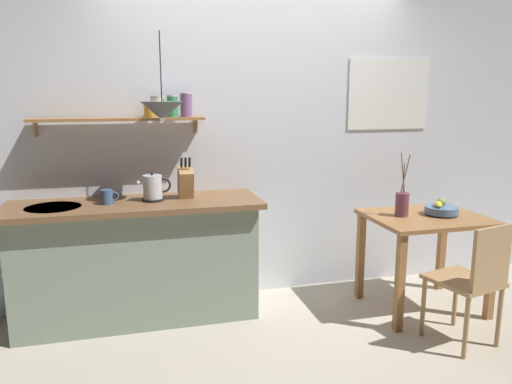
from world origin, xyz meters
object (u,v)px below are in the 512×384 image
Objects in this scene: fruit_bowl at (441,209)px; twig_vase at (402,204)px; dining_table at (425,232)px; knife_block at (186,182)px; electric_kettle at (153,188)px; dining_chair_near at (473,278)px; pendant_lamp at (162,111)px; coffee_mug_by_sink at (107,197)px.

twig_vase reaches higher than fruit_bowl.
dining_table is 2.80× the size of knife_block.
twig_vase is at bearing -10.57° from electric_kettle.
twig_vase is 1.66m from knife_block.
pendant_lamp is (-1.93, 0.91, 1.08)m from dining_chair_near.
twig_vase is 2.20m from coffee_mug_by_sink.
twig_vase is 1.89m from electric_kettle.
pendant_lamp reaches higher than knife_block.
coffee_mug_by_sink is at bearing -173.95° from electric_kettle.
pendant_lamp is at bearing -49.79° from electric_kettle.
fruit_bowl is at bearing -12.50° from knife_block.
twig_vase is (-0.32, 0.04, 0.05)m from fruit_bowl.
coffee_mug_by_sink is at bearing 171.86° from twig_vase.
knife_block reaches higher than electric_kettle.
dining_table is 0.64m from dining_chair_near.
dining_chair_near is 1.75× the size of twig_vase.
dining_chair_near is 0.71m from fruit_bowl.
knife_block is 0.57m from pendant_lamp.
dining_table is 3.61× the size of electric_kettle.
fruit_bowl is at bearing -7.96° from twig_vase.
pendant_lamp is (-1.97, 0.29, 0.94)m from dining_table.
twig_vase is 1.59× the size of knife_block.
electric_kettle is at bearing 6.05° from coffee_mug_by_sink.
electric_kettle is at bearing 169.43° from twig_vase.
fruit_bowl is 0.42× the size of pendant_lamp.
coffee_mug_by_sink is (-2.49, 0.36, 0.16)m from fruit_bowl.
electric_kettle reaches higher than coffee_mug_by_sink.
dining_chair_near is at bearing -104.73° from fruit_bowl.
dining_chair_near is 2.39m from pendant_lamp.
twig_vase reaches higher than dining_chair_near.
coffee_mug_by_sink is (-0.32, -0.03, -0.04)m from electric_kettle.
electric_kettle is 0.58m from pendant_lamp.
electric_kettle is at bearing 130.21° from pendant_lamp.
knife_block is 0.51× the size of pendant_lamp.
dining_table is at bearing -10.61° from electric_kettle.
electric_kettle reaches higher than dining_table.
dining_chair_near is at bearing -93.40° from dining_table.
coffee_mug_by_sink reaches higher than fruit_bowl.
dining_table is 1.89m from knife_block.
electric_kettle reaches higher than fruit_bowl.
twig_vase is 1.93m from pendant_lamp.
knife_block is 2.45× the size of coffee_mug_by_sink.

